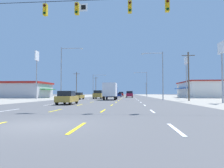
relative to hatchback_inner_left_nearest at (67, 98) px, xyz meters
name	(u,v)px	position (x,y,z in m)	size (l,w,h in m)	color
ground_plane	(119,97)	(3.48, 50.43, -0.78)	(572.00, 572.00, 0.00)	#4C4C4F
lot_apron_left	(51,97)	(-21.27, 50.43, -0.78)	(28.00, 440.00, 0.01)	gray
lot_apron_right	(191,97)	(28.23, 50.43, -0.78)	(28.00, 440.00, 0.01)	gray
lane_markings	(123,96)	(3.48, 88.93, -0.78)	(10.64, 227.60, 0.01)	white
signal_span_wire	(82,36)	(3.46, -7.65, 4.98)	(25.59, 0.52, 9.66)	brown
hatchback_inner_left_nearest	(67,98)	(0.00, 0.00, 0.00)	(1.72, 3.90, 1.54)	#B28C33
box_truck_center_turn_near	(110,91)	(3.43, 17.46, 1.05)	(2.40, 7.20, 3.23)	navy
sedan_far_left_mid	(78,96)	(-3.49, 19.18, -0.03)	(1.80, 4.50, 1.46)	#B28C33
suv_inner_left_midfar	(98,94)	(-0.17, 25.59, 0.24)	(1.98, 4.90, 1.98)	#B28C33
suv_inner_right_far	(130,94)	(7.17, 41.01, 0.24)	(1.98, 4.90, 1.98)	maroon
sedan_center_turn_farther	(119,95)	(3.53, 48.52, -0.03)	(1.80, 4.50, 1.46)	navy
suv_center_turn_farthest	(121,94)	(3.55, 68.00, 0.24)	(1.98, 4.90, 1.98)	red
hatchback_inner_right_distant_a	(129,95)	(7.01, 71.31, 0.00)	(1.72, 3.90, 1.54)	white
suv_far_left_distant_b	(111,94)	(-3.57, 100.34, 0.24)	(1.98, 4.90, 1.98)	silver
storefront_left_row_1	(23,90)	(-23.27, 34.04, 1.47)	(15.32, 11.96, 4.47)	#B2B2B7
storefront_right_row_1	(199,90)	(28.06, 41.84, 1.66)	(10.82, 17.80, 4.86)	silver
pole_sign_left_row_1	(37,63)	(-13.81, 22.21, 7.35)	(0.24, 1.82, 10.90)	gray
pole_sign_right_row_0	(222,56)	(19.35, 5.07, 5.38)	(0.24, 2.10, 8.12)	gray
pole_sign_right_row_1	(186,66)	(21.12, 29.23, 7.28)	(0.24, 2.77, 10.30)	gray
streetlight_left_row_0	(63,69)	(-6.23, 17.87, 5.39)	(4.51, 0.26, 10.68)	gray
streetlight_right_row_0	(160,72)	(13.19, 17.87, 4.71)	(4.25, 0.26, 9.42)	gray
streetlight_left_row_1	(95,83)	(-6.06, 55.58, 4.32)	(4.93, 0.26, 8.54)	gray
streetlight_right_row_1	(145,82)	(13.06, 55.58, 4.75)	(5.00, 0.26, 9.34)	gray
utility_pole_right_row_0	(189,75)	(17.25, 13.20, 3.60)	(2.20, 0.26, 8.39)	brown
utility_pole_left_row_1	(76,84)	(-11.56, 49.47, 3.83)	(2.20, 0.26, 8.84)	brown
utility_pole_left_row_2	(96,86)	(-10.12, 83.64, 4.34)	(2.20, 0.26, 9.86)	brown
utility_pole_right_row_3	(146,89)	(18.55, 121.62, 3.80)	(2.20, 0.26, 8.79)	brown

